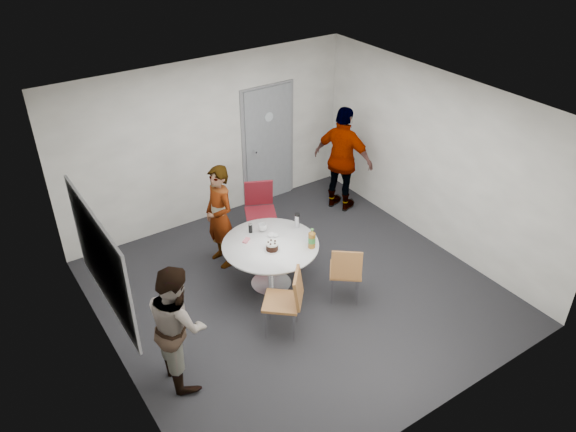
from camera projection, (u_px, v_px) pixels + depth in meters
floor at (297, 292)px, 7.88m from camera, size 5.00×5.00×0.00m
ceiling at (299, 110)px, 6.45m from camera, size 5.00×5.00×0.00m
wall_back at (209, 142)px, 8.92m from camera, size 5.00×0.00×5.00m
wall_left at (105, 278)px, 5.98m from camera, size 0.00×5.00×5.00m
wall_right at (436, 161)px, 8.34m from camera, size 0.00×5.00×5.00m
wall_front at (445, 322)px, 5.40m from camera, size 5.00×0.00×5.00m
door at (268, 145)px, 9.60m from camera, size 1.02×0.17×2.12m
whiteboard at (101, 260)px, 6.09m from camera, size 0.04×1.90×1.25m
table at (273, 249)px, 7.72m from camera, size 1.33×1.33×0.99m
chair_near_left at (289, 297)px, 6.92m from camera, size 0.64×0.64×0.92m
chair_near_right at (346, 269)px, 7.44m from camera, size 0.61×0.62×0.89m
chair_far at (260, 205)px, 8.73m from camera, size 0.62×0.65×0.97m
person_main at (220, 217)px, 8.07m from camera, size 0.42×0.60×1.59m
person_left at (178, 324)px, 6.21m from camera, size 0.64×0.79×1.55m
person_right at (343, 160)px, 9.36m from camera, size 0.84×1.16×1.83m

